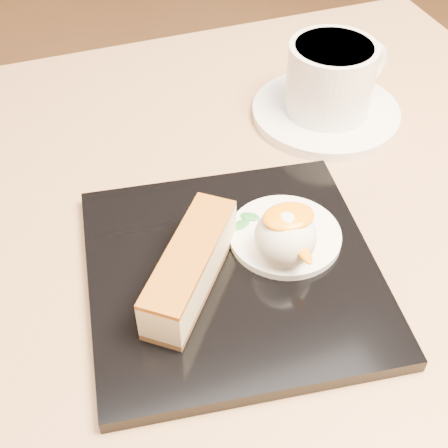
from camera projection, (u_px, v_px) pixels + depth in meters
name	position (u px, v px, depth m)	size (l,w,h in m)	color
table	(227.00, 398.00, 0.58)	(0.80, 0.80, 0.72)	black
dessert_plate	(233.00, 272.00, 0.48)	(0.22, 0.22, 0.01)	black
cheesecake	(190.00, 267.00, 0.45)	(0.10, 0.11, 0.04)	brown
cream_smear	(285.00, 235.00, 0.50)	(0.09, 0.09, 0.01)	white
ice_cream_scoop	(285.00, 237.00, 0.47)	(0.05, 0.05, 0.05)	white
mango_sauce	(288.00, 217.00, 0.46)	(0.04, 0.03, 0.01)	orange
mint_sprig	(240.00, 220.00, 0.51)	(0.03, 0.02, 0.00)	#2B8530
saucer	(326.00, 112.00, 0.64)	(0.15, 0.15, 0.01)	white
coffee_cup	(332.00, 76.00, 0.61)	(0.11, 0.09, 0.07)	white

